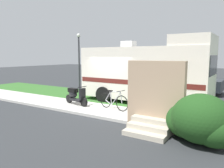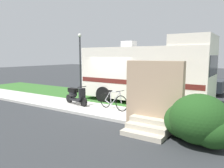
{
  "view_description": "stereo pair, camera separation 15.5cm",
  "coord_description": "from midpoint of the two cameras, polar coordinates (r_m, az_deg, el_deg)",
  "views": [
    {
      "loc": [
        6.18,
        -9.21,
        2.57
      ],
      "look_at": [
        0.21,
        0.3,
        1.1
      ],
      "focal_mm": 34.83,
      "sensor_mm": 36.0,
      "label": 1
    },
    {
      "loc": [
        6.31,
        -9.12,
        2.57
      ],
      "look_at": [
        0.21,
        0.3,
        1.1
      ],
      "focal_mm": 34.83,
      "sensor_mm": 36.0,
      "label": 2
    }
  ],
  "objects": [
    {
      "name": "pickup_truck_near",
      "position": [
        16.3,
        16.18,
        1.36
      ],
      "size": [
        5.43,
        2.3,
        1.71
      ],
      "color": "#1E2328",
      "rests_on": "ground"
    },
    {
      "name": "bush_by_porch",
      "position": [
        6.85,
        22.28,
        -9.09
      ],
      "size": [
        2.05,
        1.54,
        1.45
      ],
      "color": "#1E4719",
      "rests_on": "ground"
    },
    {
      "name": "street_lamp_post",
      "position": [
        16.91,
        -8.12,
        7.39
      ],
      "size": [
        0.28,
        0.28,
        4.23
      ],
      "color": "#333338",
      "rests_on": "ground"
    },
    {
      "name": "porch_steps",
      "position": [
        7.56,
        11.15,
        -4.93
      ],
      "size": [
        2.0,
        1.26,
        2.4
      ],
      "color": "#BCB29E",
      "rests_on": "ground"
    },
    {
      "name": "grass_strip",
      "position": [
        12.62,
        2.54,
        -4.12
      ],
      "size": [
        24.0,
        3.4,
        0.08
      ],
      "color": "#336628",
      "rests_on": "ground"
    },
    {
      "name": "scooter",
      "position": [
        11.12,
        -9.2,
        -2.97
      ],
      "size": [
        1.65,
        0.61,
        0.97
      ],
      "color": "black",
      "rests_on": "ground"
    },
    {
      "name": "bicycle",
      "position": [
        9.96,
        0.72,
        -4.45
      ],
      "size": [
        1.72,
        0.55,
        0.91
      ],
      "color": "black",
      "rests_on": "ground"
    },
    {
      "name": "sidewalk",
      "position": [
        10.43,
        -5.04,
        -6.5
      ],
      "size": [
        24.0,
        2.0,
        0.12
      ],
      "color": "beige",
      "rests_on": "ground"
    },
    {
      "name": "motorhome_rv",
      "position": [
        11.8,
        9.52,
        3.01
      ],
      "size": [
        6.78,
        2.79,
        3.51
      ],
      "color": "silver",
      "rests_on": "ground"
    },
    {
      "name": "ground_plane",
      "position": [
        11.38,
        -1.31,
        -5.59
      ],
      "size": [
        80.0,
        80.0,
        0.0
      ],
      "primitive_type": "plane",
      "color": "#2D3033"
    },
    {
      "name": "bottle_green",
      "position": [
        8.92,
        13.95,
        -7.99
      ],
      "size": [
        0.08,
        0.08,
        0.25
      ],
      "color": "#B2B2B7",
      "rests_on": "ground"
    }
  ]
}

